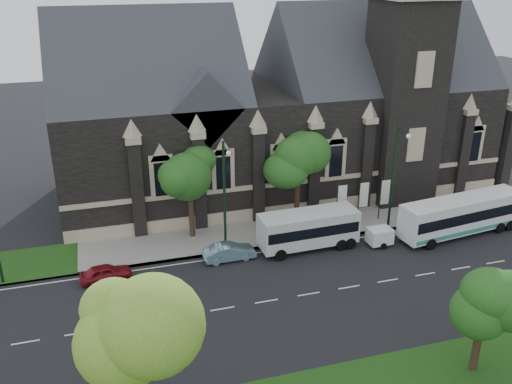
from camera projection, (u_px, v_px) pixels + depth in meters
name	position (u px, v px, depth m)	size (l,w,h in m)	color
ground	(309.00, 294.00, 37.68)	(160.00, 160.00, 0.00)	black
sidewalk	(266.00, 232.00, 46.04)	(80.00, 5.00, 0.15)	gray
museum	(289.00, 106.00, 52.43)	(40.00, 17.70, 29.90)	black
tree_park_near	(137.00, 319.00, 24.35)	(4.42, 4.42, 8.56)	black
tree_park_east	(486.00, 296.00, 29.27)	(3.40, 3.40, 6.28)	black
tree_walk_right	(300.00, 158.00, 45.72)	(4.08, 4.08, 7.80)	black
tree_walk_left	(192.00, 170.00, 43.38)	(3.91, 3.91, 7.64)	black
street_lamp_near	(395.00, 173.00, 44.58)	(0.36, 1.88, 9.00)	black
street_lamp_mid	(225.00, 192.00, 40.90)	(0.36, 1.88, 9.00)	black
banner_flag_left	(340.00, 200.00, 46.35)	(0.90, 0.10, 4.00)	black
banner_flag_center	(362.00, 197.00, 46.88)	(0.90, 0.10, 4.00)	black
banner_flag_right	(383.00, 195.00, 47.40)	(0.90, 0.10, 4.00)	black
tour_coach	(461.00, 215.00, 45.18)	(11.18, 3.67, 3.20)	white
shuttle_bus	(308.00, 228.00, 43.08)	(7.83, 2.93, 2.99)	silver
box_trailer	(380.00, 236.00, 43.81)	(2.70, 1.59, 1.43)	white
sedan	(229.00, 252.00, 41.77)	(1.37, 3.92, 1.29)	#7CA2B4
car_far_red	(106.00, 273.00, 39.06)	(1.44, 3.57, 1.22)	maroon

